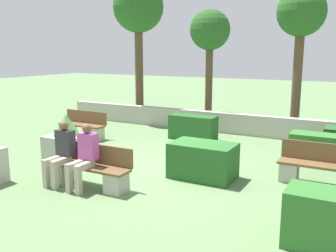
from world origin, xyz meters
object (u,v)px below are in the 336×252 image
at_px(planter_corner_right, 67,138).
at_px(tree_center_right, 301,17).
at_px(bench_right_side, 325,170).
at_px(bench_left_side, 83,128).
at_px(person_seated_man, 84,154).
at_px(tree_leftmost, 138,10).
at_px(tree_center_left, 210,33).
at_px(bench_front, 89,171).
at_px(person_seated_woman, 61,150).

xyz_separation_m(planter_corner_right, tree_center_right, (4.68, 6.10, 3.35)).
bearing_deg(bench_right_side, bench_left_side, 171.84).
bearing_deg(bench_right_side, tree_center_right, 106.07).
bearing_deg(person_seated_man, bench_right_side, 30.41).
relative_size(tree_leftmost, tree_center_left, 1.28).
relative_size(bench_front, tree_center_right, 0.39).
xyz_separation_m(person_seated_man, planter_corner_right, (-1.98, 1.59, -0.23)).
bearing_deg(tree_center_right, bench_front, -109.71).
height_order(planter_corner_right, tree_center_left, tree_center_left).
relative_size(bench_right_side, tree_leftmost, 0.34).
height_order(bench_front, tree_center_left, tree_center_left).
bearing_deg(bench_front, tree_center_left, 93.08).
xyz_separation_m(person_seated_man, person_seated_woman, (-0.62, 0.00, 0.00)).
relative_size(bench_front, person_seated_man, 1.42).
xyz_separation_m(person_seated_woman, planter_corner_right, (-1.36, 1.59, -0.23)).
bearing_deg(tree_center_right, tree_leftmost, -175.67).
xyz_separation_m(bench_front, person_seated_woman, (-0.61, -0.14, 0.39)).
relative_size(bench_right_side, person_seated_man, 1.40).
distance_m(bench_left_side, tree_center_left, 5.69).
xyz_separation_m(bench_front, tree_center_left, (-0.39, 7.29, 3.06)).
bearing_deg(person_seated_woman, person_seated_man, -0.02).
bearing_deg(tree_center_left, person_seated_man, -86.91).
distance_m(bench_left_side, bench_right_side, 7.42).
relative_size(bench_front, tree_center_left, 0.44).
relative_size(person_seated_man, person_seated_woman, 1.00).
relative_size(bench_front, tree_leftmost, 0.35).
bearing_deg(tree_leftmost, tree_center_right, 4.33).
xyz_separation_m(person_seated_woman, tree_leftmost, (-2.73, 7.24, 3.60)).
relative_size(bench_right_side, person_seated_woman, 1.40).
distance_m(person_seated_woman, planter_corner_right, 2.11).
xyz_separation_m(bench_right_side, tree_center_right, (-1.54, 5.21, 3.51)).
xyz_separation_m(bench_front, bench_left_side, (-3.11, 3.34, -0.01)).
bearing_deg(tree_leftmost, bench_left_side, -86.45).
relative_size(tree_leftmost, tree_center_right, 1.13).
distance_m(bench_right_side, tree_center_left, 7.44).
xyz_separation_m(person_seated_man, tree_center_left, (-0.40, 7.43, 2.66)).
bearing_deg(tree_leftmost, bench_front, -64.80).
height_order(bench_left_side, bench_right_side, same).
distance_m(bench_front, tree_center_left, 7.92).
bearing_deg(tree_center_right, person_seated_man, -109.30).
distance_m(bench_left_side, planter_corner_right, 2.21).
bearing_deg(tree_center_left, tree_leftmost, -176.17).
bearing_deg(person_seated_man, person_seated_woman, 179.98).
bearing_deg(bench_left_side, person_seated_woman, -60.97).
bearing_deg(bench_front, bench_right_side, 28.90).
bearing_deg(bench_left_side, bench_right_side, -14.30).
xyz_separation_m(person_seated_woman, tree_center_left, (0.22, 7.43, 2.66)).
distance_m(bench_front, tree_center_right, 8.76).
xyz_separation_m(bench_left_side, person_seated_man, (3.12, -3.48, 0.40)).
xyz_separation_m(bench_front, tree_leftmost, (-3.34, 7.09, 3.99)).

